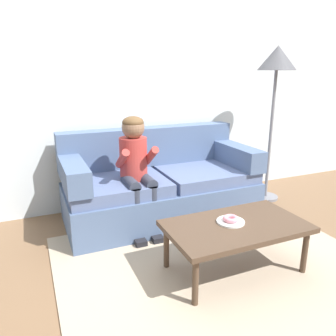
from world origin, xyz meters
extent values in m
plane|color=brown|center=(0.00, 0.00, 0.00)|extent=(10.00, 10.00, 0.00)
cube|color=silver|center=(0.00, 1.40, 1.40)|extent=(8.00, 0.10, 2.80)
cube|color=tan|center=(0.00, -0.25, 0.01)|extent=(2.44, 2.04, 0.01)
cube|color=slate|center=(-0.07, 0.80, 0.19)|extent=(1.94, 0.90, 0.38)
cube|color=slate|center=(-0.55, 0.75, 0.44)|extent=(0.93, 0.74, 0.12)
cube|color=slate|center=(0.42, 0.75, 0.44)|extent=(0.93, 0.74, 0.12)
cube|color=slate|center=(-0.07, 1.15, 0.71)|extent=(1.94, 0.20, 0.41)
cube|color=slate|center=(-0.94, 0.80, 0.61)|extent=(0.20, 0.90, 0.22)
cube|color=slate|center=(0.81, 0.80, 0.61)|extent=(0.20, 0.90, 0.22)
cube|color=#4C3828|center=(0.08, -0.32, 0.37)|extent=(1.05, 0.60, 0.04)
cylinder|color=#4C3828|center=(-0.38, -0.56, 0.18)|extent=(0.04, 0.04, 0.35)
cylinder|color=#4C3828|center=(0.55, -0.56, 0.18)|extent=(0.04, 0.04, 0.35)
cylinder|color=#4C3828|center=(-0.38, -0.08, 0.18)|extent=(0.04, 0.04, 0.35)
cylinder|color=#4C3828|center=(0.55, -0.08, 0.18)|extent=(0.04, 0.04, 0.35)
cylinder|color=#AD3833|center=(-0.38, 0.72, 0.70)|extent=(0.26, 0.26, 0.40)
sphere|color=#846047|center=(-0.38, 0.70, 1.00)|extent=(0.21, 0.21, 0.21)
ellipsoid|color=brown|center=(-0.38, 0.70, 1.04)|extent=(0.20, 0.20, 0.12)
cylinder|color=#333847|center=(-0.46, 0.57, 0.51)|extent=(0.11, 0.30, 0.11)
cylinder|color=#333847|center=(-0.46, 0.42, 0.28)|extent=(0.09, 0.09, 0.44)
cube|color=black|center=(-0.46, 0.37, 0.03)|extent=(0.10, 0.20, 0.06)
cylinder|color=#AD3833|center=(-0.52, 0.62, 0.74)|extent=(0.07, 0.29, 0.23)
cylinder|color=#333847|center=(-0.30, 0.57, 0.51)|extent=(0.11, 0.30, 0.11)
cylinder|color=#333847|center=(-0.30, 0.42, 0.28)|extent=(0.09, 0.09, 0.44)
cube|color=black|center=(-0.30, 0.37, 0.03)|extent=(0.10, 0.20, 0.06)
cylinder|color=#AD3833|center=(-0.25, 0.62, 0.74)|extent=(0.07, 0.29, 0.23)
cylinder|color=white|center=(0.06, -0.28, 0.40)|extent=(0.21, 0.21, 0.01)
torus|color=pink|center=(0.06, -0.28, 0.43)|extent=(0.16, 0.16, 0.04)
cube|color=red|center=(0.61, 0.13, 0.03)|extent=(0.16, 0.09, 0.05)
cylinder|color=red|center=(0.52, 0.13, 0.03)|extent=(0.06, 0.06, 0.05)
cylinder|color=red|center=(0.69, 0.13, 0.03)|extent=(0.06, 0.06, 0.05)
cylinder|color=slate|center=(1.32, 0.82, 0.01)|extent=(0.30, 0.30, 0.03)
cylinder|color=slate|center=(1.32, 0.82, 0.79)|extent=(0.04, 0.04, 1.53)
cone|color=#4C4C51|center=(1.32, 0.82, 1.64)|extent=(0.42, 0.42, 0.26)
camera|label=1|loc=(-1.27, -2.17, 1.48)|focal=35.07mm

